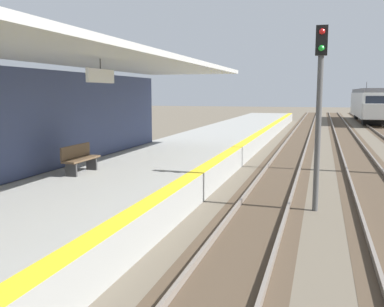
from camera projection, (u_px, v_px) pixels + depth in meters
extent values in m
cube|color=#999993|center=(150.00, 174.00, 15.81)|extent=(5.00, 80.00, 0.90)
cube|color=yellow|center=(209.00, 164.00, 15.11)|extent=(0.50, 80.00, 0.01)
cube|color=#B2B2AD|center=(40.00, 48.00, 9.57)|extent=(4.40, 24.00, 0.16)
cube|color=white|center=(101.00, 76.00, 11.42)|extent=(0.08, 1.40, 0.36)
cylinder|color=#333333|center=(100.00, 64.00, 11.38)|extent=(0.03, 0.03, 0.27)
cube|color=#4C3D2D|center=(281.00, 173.00, 18.42)|extent=(2.34, 120.00, 0.01)
cube|color=slate|center=(265.00, 170.00, 18.61)|extent=(0.08, 120.00, 0.15)
cube|color=slate|center=(299.00, 172.00, 18.20)|extent=(0.08, 120.00, 0.15)
cube|color=#4C3D2D|center=(367.00, 177.00, 17.45)|extent=(2.34, 120.00, 0.01)
cube|color=slate|center=(348.00, 174.00, 17.65)|extent=(0.08, 120.00, 0.15)
cube|color=silver|center=(368.00, 104.00, 51.08)|extent=(2.90, 18.00, 2.70)
cube|color=slate|center=(369.00, 91.00, 50.86)|extent=(2.67, 18.00, 0.44)
cube|color=black|center=(378.00, 102.00, 42.47)|extent=(2.32, 0.06, 1.21)
cube|color=silver|center=(378.00, 111.00, 41.85)|extent=(2.78, 1.60, 1.49)
cube|color=black|center=(382.00, 101.00, 50.61)|extent=(0.04, 15.84, 0.86)
cylinder|color=#333333|center=(367.00, 85.00, 54.19)|extent=(0.06, 0.06, 0.90)
cube|color=black|center=(373.00, 122.00, 45.77)|extent=(2.18, 2.20, 0.72)
cube|color=black|center=(363.00, 116.00, 56.87)|extent=(2.18, 2.20, 0.72)
cylinder|color=#4C4C4C|center=(318.00, 135.00, 12.20)|extent=(0.16, 0.16, 4.40)
cube|color=black|center=(322.00, 40.00, 11.84)|extent=(0.32, 0.24, 0.80)
sphere|color=red|center=(322.00, 31.00, 11.68)|extent=(0.16, 0.16, 0.16)
sphere|color=green|center=(321.00, 48.00, 11.74)|extent=(0.16, 0.16, 0.16)
cube|color=brown|center=(82.00, 159.00, 13.39)|extent=(0.44, 1.60, 0.06)
cube|color=brown|center=(76.00, 151.00, 13.41)|extent=(0.06, 1.60, 0.40)
cube|color=#333333|center=(71.00, 169.00, 12.85)|extent=(0.36, 0.08, 0.44)
cube|color=#333333|center=(92.00, 163.00, 13.99)|extent=(0.36, 0.08, 0.44)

